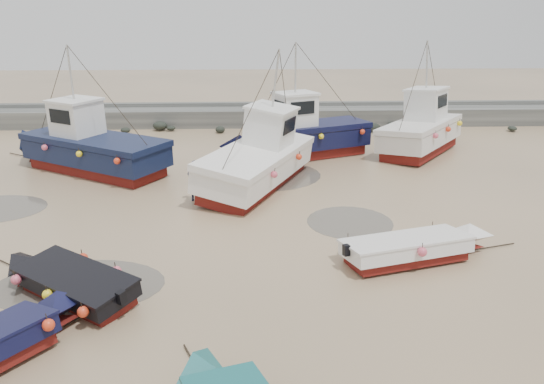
{
  "coord_description": "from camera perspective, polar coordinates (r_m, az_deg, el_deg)",
  "views": [
    {
      "loc": [
        1.2,
        -15.54,
        7.82
      ],
      "look_at": [
        1.93,
        3.13,
        1.4
      ],
      "focal_mm": 35.0,
      "sensor_mm": 36.0,
      "label": 1
    }
  ],
  "objects": [
    {
      "name": "ground",
      "position": [
        17.44,
        -6.0,
        -7.8
      ],
      "size": [
        120.0,
        120.0,
        0.0
      ],
      "primitive_type": "plane",
      "color": "tan",
      "rests_on": "ground"
    },
    {
      "name": "puddle_d",
      "position": [
        26.57,
        -1.02,
        1.86
      ],
      "size": [
        5.84,
        5.84,
        0.01
      ],
      "primitive_type": "cylinder",
      "color": "#575147",
      "rests_on": "ground"
    },
    {
      "name": "puddle_b",
      "position": [
        20.91,
        8.37,
        -3.2
      ],
      "size": [
        3.35,
        3.35,
        0.01
      ],
      "primitive_type": "cylinder",
      "color": "#575147",
      "rests_on": "ground"
    },
    {
      "name": "cabin_boat_0",
      "position": [
        28.61,
        -19.35,
        4.73
      ],
      "size": [
        10.14,
        7.24,
        6.22
      ],
      "rotation": [
        0.0,
        0.0,
        1.0
      ],
      "color": "#690F0B",
      "rests_on": "ground"
    },
    {
      "name": "person",
      "position": [
        23.21,
        -8.14,
        -0.92
      ],
      "size": [
        0.69,
        0.48,
        1.81
      ],
      "primitive_type": "imported",
      "rotation": [
        0.0,
        0.0,
        3.07
      ],
      "color": "#1D213D",
      "rests_on": "ground"
    },
    {
      "name": "dinghy_4",
      "position": [
        16.48,
        -20.99,
        -8.6
      ],
      "size": [
        5.37,
        4.29,
        1.43
      ],
      "rotation": [
        0.0,
        0.0,
        0.93
      ],
      "color": "#690F0B",
      "rests_on": "ground"
    },
    {
      "name": "cabin_boat_2",
      "position": [
        29.48,
        2.99,
        6.26
      ],
      "size": [
        9.57,
        5.34,
        6.22
      ],
      "rotation": [
        0.0,
        0.0,
        1.97
      ],
      "color": "#690F0B",
      "rests_on": "ground"
    },
    {
      "name": "seawall",
      "position": [
        38.23,
        -3.95,
        8.08
      ],
      "size": [
        60.0,
        4.92,
        1.5
      ],
      "color": "slate",
      "rests_on": "ground"
    },
    {
      "name": "cabin_boat_3",
      "position": [
        31.99,
        16.18,
        6.57
      ],
      "size": [
        6.99,
        8.36,
        6.22
      ],
      "rotation": [
        0.0,
        0.0,
        -0.67
      ],
      "color": "#690F0B",
      "rests_on": "ground"
    },
    {
      "name": "puddle_a",
      "position": [
        17.15,
        -20.04,
        -9.4
      ],
      "size": [
        5.12,
        5.12,
        0.01
      ],
      "primitive_type": "cylinder",
      "color": "#575147",
      "rests_on": "ground"
    },
    {
      "name": "dinghy_3",
      "position": [
        18.02,
        15.31,
        -5.59
      ],
      "size": [
        6.44,
        2.91,
        1.43
      ],
      "rotation": [
        0.0,
        0.0,
        -1.29
      ],
      "color": "#690F0B",
      "rests_on": "ground"
    },
    {
      "name": "cabin_boat_1",
      "position": [
        24.99,
        -1.29,
        3.86
      ],
      "size": [
        6.27,
        10.67,
        6.22
      ],
      "rotation": [
        0.0,
        0.0,
        -0.43
      ],
      "color": "#690F0B",
      "rests_on": "ground"
    }
  ]
}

